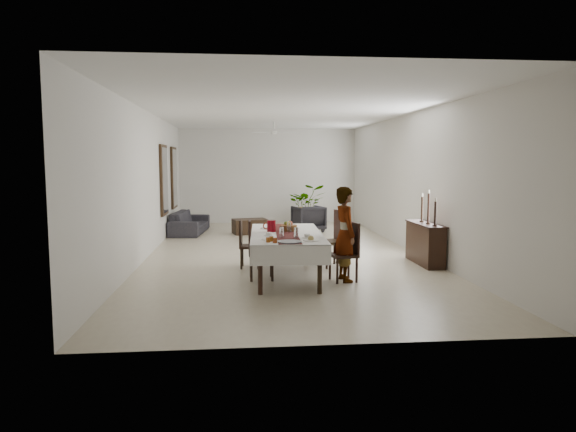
{
  "coord_description": "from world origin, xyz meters",
  "views": [
    {
      "loc": [
        -0.99,
        -11.57,
        2.07
      ],
      "look_at": [
        -0.07,
        -1.91,
        1.05
      ],
      "focal_mm": 32.0,
      "sensor_mm": 36.0,
      "label": 1
    }
  ],
  "objects_px": {
    "red_pitcher": "(271,226)",
    "sideboard_body": "(425,244)",
    "sofa": "(190,222)",
    "woman": "(345,234)",
    "dining_table_top": "(286,235)"
  },
  "relations": [
    {
      "from": "red_pitcher",
      "to": "sideboard_body",
      "type": "xyz_separation_m",
      "value": [
        3.19,
        0.79,
        -0.51
      ]
    },
    {
      "from": "sofa",
      "to": "sideboard_body",
      "type": "bearing_deg",
      "value": -128.7
    },
    {
      "from": "woman",
      "to": "dining_table_top",
      "type": "bearing_deg",
      "value": 62.36
    },
    {
      "from": "sofa",
      "to": "woman",
      "type": "bearing_deg",
      "value": -147.36
    },
    {
      "from": "woman",
      "to": "sideboard_body",
      "type": "xyz_separation_m",
      "value": [
        1.94,
        1.34,
        -0.42
      ]
    },
    {
      "from": "sofa",
      "to": "red_pitcher",
      "type": "bearing_deg",
      "value": -155.35
    },
    {
      "from": "dining_table_top",
      "to": "sofa",
      "type": "height_order",
      "value": "dining_table_top"
    },
    {
      "from": "red_pitcher",
      "to": "sofa",
      "type": "height_order",
      "value": "red_pitcher"
    },
    {
      "from": "dining_table_top",
      "to": "woman",
      "type": "distance_m",
      "value": 1.07
    },
    {
      "from": "dining_table_top",
      "to": "sofa",
      "type": "xyz_separation_m",
      "value": [
        -2.29,
        6.06,
        -0.45
      ]
    },
    {
      "from": "dining_table_top",
      "to": "sideboard_body",
      "type": "relative_size",
      "value": 1.89
    },
    {
      "from": "woman",
      "to": "sofa",
      "type": "distance_m",
      "value": 7.25
    },
    {
      "from": "woman",
      "to": "sideboard_body",
      "type": "relative_size",
      "value": 1.22
    },
    {
      "from": "red_pitcher",
      "to": "sideboard_body",
      "type": "bearing_deg",
      "value": 13.86
    },
    {
      "from": "red_pitcher",
      "to": "sofa",
      "type": "bearing_deg",
      "value": 109.03
    }
  ]
}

